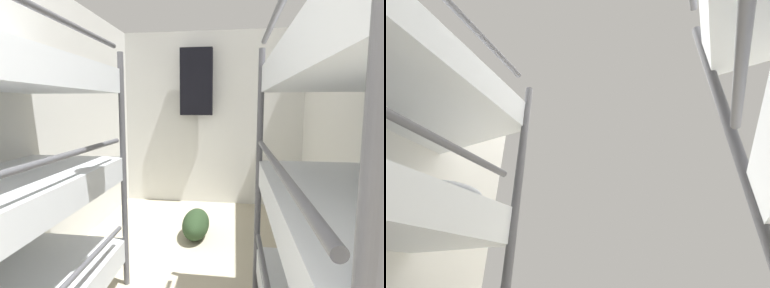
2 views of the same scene
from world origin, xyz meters
The scene contains 5 objects.
wall_left centered at (-1.28, 2.21, 1.21)m, with size 0.06×4.54×2.42m.
wall_back centered at (0.00, 4.45, 1.21)m, with size 2.62×0.06×2.42m.
bunk_stack_right_near centered at (0.87, 1.39, 0.94)m, with size 0.77×1.78×1.82m.
duffel_bag centered at (-0.07, 3.24, 0.14)m, with size 0.28×0.58×0.28m.
hanging_coat centered at (-0.20, 4.30, 1.72)m, with size 0.44×0.12×0.90m.
Camera 1 is at (0.32, 0.19, 1.40)m, focal length 28.00 mm.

